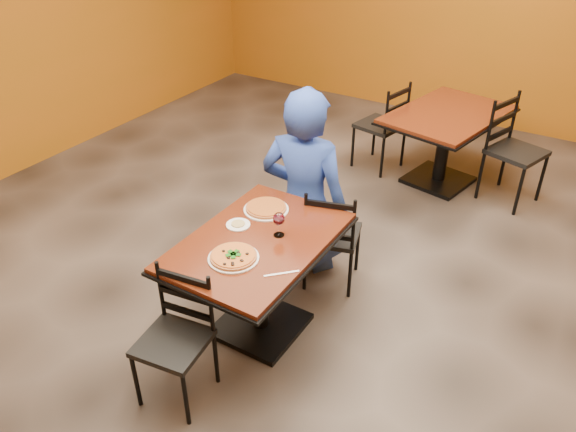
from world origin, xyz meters
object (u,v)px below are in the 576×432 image
Objects in this scene: plate_far at (266,209)px; pizza_far at (266,207)px; chair_main_near at (173,343)px; side_plate at (238,225)px; table_main at (259,264)px; chair_second_right at (517,153)px; table_second at (446,131)px; wine_glass at (279,223)px; diner at (305,180)px; chair_second_left at (380,126)px; chair_main_far at (333,234)px; pizza_main at (233,256)px; plate_main at (234,258)px.

plate_far is 0.02m from pizza_far.
chair_main_near is 0.88m from side_plate.
chair_second_right is at bearing 69.02° from table_main.
table_second is 1.73× the size of chair_main_near.
table_main is 0.32m from wine_glass.
side_plate is at bearing 173.06° from chair_second_right.
pizza_far is at bearing 78.84° from side_plate.
table_second is at bearing 84.08° from wine_glass.
diner reaches higher than side_plate.
table_main is 1.24× the size of chair_second_right.
table_main is at bearing 18.79° from chair_second_left.
chair_main_far is 0.91× the size of chair_second_left.
wine_glass reaches higher than pizza_main.
plate_main is at bearing -91.74° from table_main.
chair_second_right is at bearing -0.00° from table_second.
diner reaches higher than pizza_far.
chair_main_far is 0.84m from side_plate.
chair_main_far reaches higher than side_plate.
chair_main_far is at bearing 174.29° from chair_second_right.
diner is 5.17× the size of pizza_main.
pizza_main reaches higher than side_plate.
chair_second_right is 2.70m from pizza_far.
diner is (0.17, -1.87, 0.27)m from chair_second_left.
pizza_main is (-0.37, -2.97, 0.21)m from table_second.
chair_main_far reaches higher than table_main.
chair_main_far is 0.85× the size of chair_second_right.
diner is (-0.15, 0.86, 0.18)m from table_main.
table_main is 0.29m from side_plate.
wine_glass is at bearing 50.47° from table_main.
table_main is at bearing 61.03° from chair_main_far.
chair_main_near is at bearing -101.09° from pizza_main.
pizza_main is at bearing -97.08° from table_second.
chair_main_near is at bearing -101.09° from plate_main.
table_main is at bearing -97.56° from table_second.
plate_far is at bearing 0.00° from pizza_far.
chair_main_far is at bearing 52.79° from pizza_far.
chair_main_near is 2.97× the size of pizza_far.
pizza_main is 0.59m from pizza_far.
wine_glass reaches higher than chair_main_near.
wine_glass is (-0.27, -2.62, 0.28)m from table_second.
pizza_far is 0.26m from side_plate.
chair_second_left is (-0.68, -0.00, -0.10)m from table_second.
chair_second_left is (-0.49, 1.99, 0.04)m from chair_main_far.
side_plate is at bearing 77.49° from diner.
pizza_main is at bearing 18.10° from chair_second_left.
chair_main_near is 3.65m from chair_second_right.
chair_main_far is at bearing 61.45° from side_plate.
table_second is 1.95m from diner.
chair_main_near is at bearing -97.65° from table_second.
pizza_far is at bearing 103.85° from plate_main.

